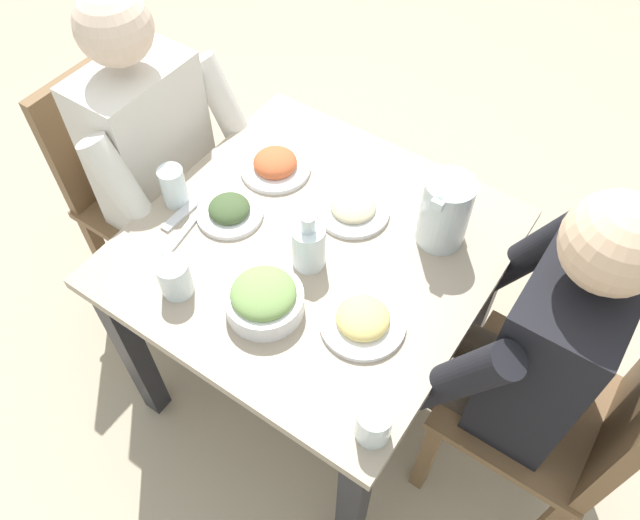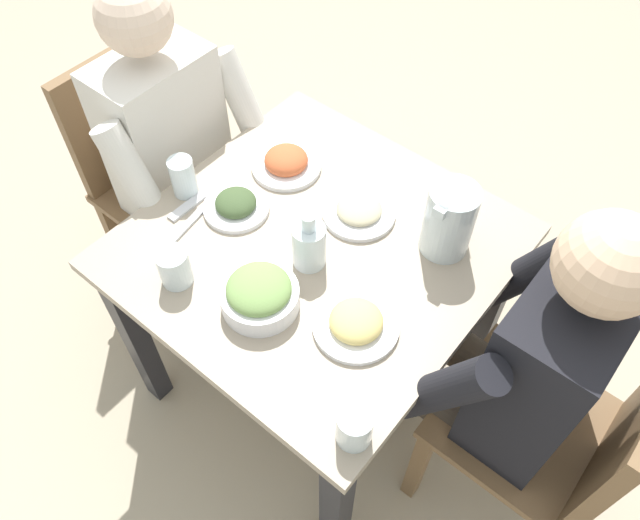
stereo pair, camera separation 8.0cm
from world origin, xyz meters
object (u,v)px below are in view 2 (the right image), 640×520
chair_near (563,436)px  water_glass_near_right (354,427)px  diner_far (191,165)px  salad_bowl (260,294)px  plate_rice_curry (286,162)px  plate_fries (356,323)px  oil_carafe (309,246)px  water_glass_far_right (175,267)px  dining_table (316,273)px  water_glass_center (183,177)px  water_pitcher (449,220)px  diner_near (501,357)px  plate_dolmas (236,205)px  chair_far (154,170)px  plate_beans (359,211)px

chair_near → water_glass_near_right: (-0.39, 0.34, 0.26)m
diner_far → salad_bowl: (-0.26, -0.52, 0.12)m
plate_rice_curry → plate_fries: bearing=-121.9°
salad_bowl → oil_carafe: bearing=-1.9°
chair_near → plate_fries: bearing=110.8°
salad_bowl → water_glass_far_right: water_glass_far_right is taller
dining_table → water_glass_far_right: size_ratio=8.93×
diner_far → water_glass_center: (-0.12, -0.13, 0.13)m
water_pitcher → water_glass_near_right: (-0.52, -0.13, -0.05)m
diner_near → plate_dolmas: (-0.10, 0.73, 0.09)m
plate_rice_curry → water_glass_far_right: bearing=-173.6°
plate_rice_curry → oil_carafe: bearing=-129.0°
diner_near → diner_far: bearing=91.1°
dining_table → oil_carafe: (-0.05, -0.02, 0.18)m
diner_far → plate_rice_curry: size_ratio=6.15×
plate_dolmas → water_glass_near_right: size_ratio=1.90×
chair_near → water_glass_far_right: chair_near is taller
diner_far → salad_bowl: 0.59m
chair_far → water_glass_far_right: (-0.33, -0.53, 0.27)m
oil_carafe → plate_rice_curry: bearing=51.0°
chair_near → plate_rice_curry: bearing=84.1°
diner_far → diner_near: bearing=-88.9°
water_pitcher → plate_beans: water_pitcher is taller
chair_near → plate_dolmas: bearing=96.1°
diner_far → water_glass_near_right: 0.96m
plate_fries → oil_carafe: size_ratio=1.19×
diner_near → diner_far: same height
water_glass_near_right → salad_bowl: bearing=72.4°
diner_near → plate_dolmas: size_ratio=6.86×
plate_rice_curry → chair_near: bearing=-95.9°
dining_table → water_pitcher: bearing=-51.8°
chair_near → salad_bowl: bearing=111.7°
chair_near → plate_beans: chair_near is taller
chair_near → plate_fries: 0.57m
water_glass_near_right → diner_near: bearing=-18.9°
chair_near → water_glass_far_right: bearing=111.3°
diner_far → oil_carafe: 0.55m
dining_table → plate_beans: 0.20m
dining_table → salad_bowl: bearing=-175.4°
oil_carafe → dining_table: bearing=24.3°
plate_rice_curry → water_glass_near_right: (-0.48, -0.60, 0.03)m
oil_carafe → water_glass_far_right: bearing=139.4°
plate_dolmas → water_glass_far_right: size_ratio=1.80×
plate_fries → water_glass_center: water_glass_center is taller
dining_table → water_glass_near_right: (-0.33, -0.37, 0.17)m
water_glass_far_right → diner_far: bearing=44.6°
dining_table → water_glass_near_right: size_ratio=9.43×
dining_table → water_pitcher: size_ratio=4.47×
plate_fries → diner_near: bearing=-56.7°
salad_bowl → plate_rice_curry: size_ratio=0.94×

